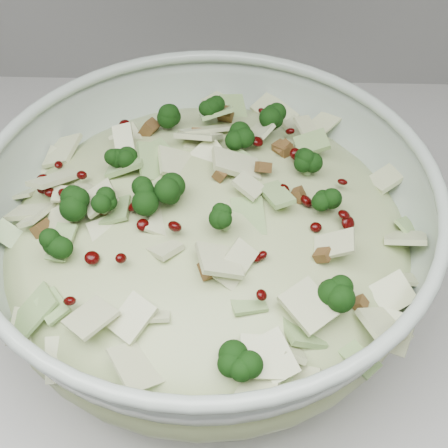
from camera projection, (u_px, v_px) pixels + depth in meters
name	position (u px, v px, depth m)	size (l,w,h in m)	color
counter	(298.00, 408.00, 1.02)	(3.60, 0.60, 0.90)	#AAAAA6
mixing_bowl	(208.00, 243.00, 0.57)	(0.50, 0.50, 0.16)	#AFC0B2
salad	(207.00, 224.00, 0.55)	(0.52, 0.52, 0.16)	#B4C385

